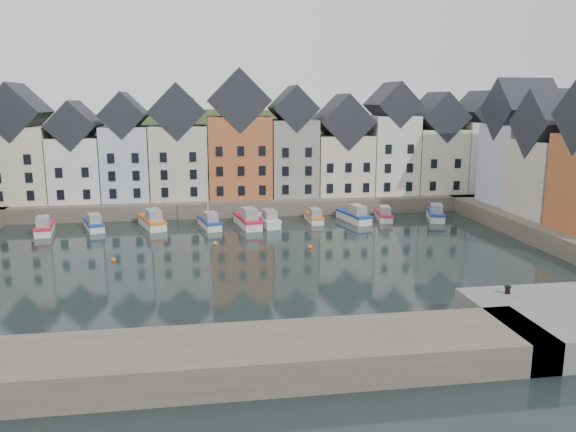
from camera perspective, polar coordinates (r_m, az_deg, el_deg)
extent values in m
plane|color=black|center=(54.43, -2.99, -4.89)|extent=(260.00, 260.00, 0.00)
cube|color=#554E41|center=(83.36, -5.06, 1.61)|extent=(90.00, 16.00, 2.00)
cube|color=#554E41|center=(33.63, -16.79, -14.41)|extent=(50.00, 6.00, 2.00)
ellipsoid|color=#223319|center=(113.12, -5.74, -5.61)|extent=(153.60, 70.40, 64.00)
sphere|color=black|center=(103.47, -13.69, 7.58)|extent=(5.77, 5.77, 5.77)
sphere|color=black|center=(116.81, 6.26, 7.99)|extent=(5.27, 5.27, 5.27)
sphere|color=black|center=(112.60, 10.57, 7.60)|extent=(5.07, 5.07, 5.07)
sphere|color=black|center=(109.12, 1.58, 7.63)|extent=(5.01, 5.01, 5.01)
sphere|color=black|center=(113.69, -25.45, 6.05)|extent=(3.94, 3.94, 3.94)
sphere|color=black|center=(117.27, 7.97, 7.92)|extent=(5.21, 5.21, 5.21)
sphere|color=black|center=(111.03, -5.05, 7.93)|extent=(5.45, 5.45, 5.45)
sphere|color=black|center=(109.32, 14.56, 6.95)|extent=(4.49, 4.49, 4.49)
cube|color=beige|center=(83.92, -25.40, 4.76)|extent=(7.67, 8.00, 10.07)
cube|color=black|center=(83.51, -25.82, 9.48)|extent=(7.67, 8.16, 7.67)
cube|color=white|center=(82.21, -20.50, 4.51)|extent=(6.56, 8.00, 8.61)
cube|color=black|center=(81.75, -20.80, 8.64)|extent=(6.56, 8.16, 6.56)
cube|color=silver|center=(81.04, -15.99, 5.21)|extent=(6.20, 8.00, 10.02)
cube|color=black|center=(80.62, -16.26, 9.83)|extent=(6.20, 8.16, 6.20)
cube|color=beige|center=(80.44, -10.96, 5.43)|extent=(7.70, 8.00, 10.08)
cube|color=black|center=(80.01, -11.15, 10.37)|extent=(7.70, 8.16, 7.70)
cube|color=#B76034|center=(80.48, -5.00, 6.03)|extent=(8.69, 8.00, 11.28)
cube|color=black|center=(80.09, -5.10, 11.58)|extent=(8.69, 8.16, 8.69)
cube|color=gray|center=(81.35, 0.46, 5.95)|extent=(6.43, 8.00, 10.78)
cube|color=black|center=(80.96, 0.46, 10.88)|extent=(6.43, 8.16, 6.43)
cube|color=beige|center=(82.93, 5.46, 5.24)|extent=(7.88, 8.00, 8.56)
cube|color=black|center=(82.47, 5.55, 9.54)|extent=(7.88, 8.16, 7.88)
cube|color=silver|center=(84.88, 10.32, 6.17)|extent=(6.50, 8.00, 11.27)
cube|color=black|center=(84.51, 10.50, 11.06)|extent=(6.50, 8.16, 6.50)
cube|color=beige|center=(87.49, 14.67, 5.50)|extent=(7.23, 8.00, 9.32)
cube|color=black|center=(87.07, 14.89, 9.72)|extent=(7.23, 8.16, 7.23)
cube|color=white|center=(90.36, 18.70, 5.77)|extent=(6.18, 8.00, 10.32)
cube|color=black|center=(89.99, 18.98, 10.00)|extent=(6.18, 8.16, 6.18)
cube|color=silver|center=(80.02, 22.34, 4.84)|extent=(7.47, 8.00, 10.38)
cube|color=black|center=(79.59, 22.75, 9.96)|extent=(7.62, 8.00, 8.00)
cube|color=beige|center=(73.40, 25.48, 3.45)|extent=(8.14, 8.00, 8.89)
cube|color=black|center=(72.89, 25.92, 8.45)|extent=(8.30, 8.00, 8.00)
sphere|color=orange|center=(61.87, -7.43, -2.79)|extent=(0.50, 0.50, 0.50)
sphere|color=orange|center=(59.99, 2.25, -3.16)|extent=(0.50, 0.50, 0.50)
sphere|color=orange|center=(57.74, -17.30, -4.29)|extent=(0.50, 0.50, 0.50)
cube|color=silver|center=(72.88, -23.47, -1.31)|extent=(2.72, 6.20, 1.10)
cube|color=red|center=(72.76, -23.51, -0.85)|extent=(2.83, 6.34, 0.25)
cube|color=gray|center=(71.76, -23.61, -0.53)|extent=(1.76, 2.59, 1.20)
cube|color=silver|center=(72.84, -19.12, -1.00)|extent=(3.41, 5.93, 1.04)
cube|color=navy|center=(72.72, -19.15, -0.56)|extent=(3.53, 6.07, 0.24)
cube|color=gray|center=(71.78, -19.08, -0.25)|extent=(1.97, 2.57, 1.14)
cube|color=silver|center=(71.94, -13.64, -0.78)|extent=(3.99, 7.01, 1.23)
cube|color=orange|center=(71.80, -13.67, -0.26)|extent=(4.14, 7.18, 0.28)
cube|color=gray|center=(70.71, -13.51, 0.12)|extent=(2.32, 3.04, 1.34)
cube|color=silver|center=(70.38, -7.99, -0.88)|extent=(2.95, 6.05, 1.07)
cube|color=navy|center=(70.26, -8.00, -0.42)|extent=(3.07, 6.19, 0.24)
cube|color=gray|center=(69.31, -7.85, -0.09)|extent=(1.82, 2.56, 1.16)
cylinder|color=silver|center=(69.97, -8.22, 3.60)|extent=(0.14, 0.14, 10.66)
cube|color=silver|center=(70.55, -4.13, -0.72)|extent=(3.14, 7.10, 1.26)
cube|color=red|center=(70.41, -4.14, -0.17)|extent=(3.28, 7.26, 0.29)
cube|color=gray|center=(69.29, -3.94, 0.22)|extent=(2.03, 2.97, 1.37)
cube|color=silver|center=(71.02, -2.09, -0.65)|extent=(2.75, 6.21, 1.10)
cube|color=silver|center=(70.89, -2.09, -0.18)|extent=(2.87, 6.34, 0.25)
cube|color=gray|center=(69.93, -1.90, 0.16)|extent=(1.77, 2.59, 1.20)
cube|color=silver|center=(73.20, 2.64, -0.32)|extent=(1.62, 5.26, 0.96)
cube|color=orange|center=(73.09, 2.64, 0.08)|extent=(1.70, 5.36, 0.22)
cube|color=gray|center=(72.23, 2.77, 0.37)|extent=(1.24, 2.11, 1.05)
cube|color=silver|center=(73.80, 6.67, -0.23)|extent=(3.30, 6.69, 1.18)
cube|color=navy|center=(73.67, 6.68, 0.26)|extent=(3.43, 6.84, 0.27)
cube|color=gray|center=(72.71, 7.05, 0.61)|extent=(2.03, 2.84, 1.28)
cube|color=silver|center=(75.39, 9.68, -0.12)|extent=(2.51, 5.62, 0.99)
cube|color=red|center=(75.28, 9.70, 0.29)|extent=(2.62, 5.74, 0.23)
cube|color=gray|center=(74.38, 9.80, 0.57)|extent=(1.61, 2.35, 1.08)
cube|color=silver|center=(77.14, 14.74, -0.04)|extent=(3.55, 6.34, 1.11)
cube|color=navy|center=(77.02, 14.76, 0.40)|extent=(3.68, 6.48, 0.25)
cube|color=gray|center=(76.02, 14.86, 0.72)|extent=(2.08, 2.74, 1.21)
cylinder|color=black|center=(43.19, 21.41, -7.04)|extent=(0.36, 0.36, 0.50)
cylinder|color=black|center=(43.10, 21.44, -6.70)|extent=(0.48, 0.48, 0.08)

